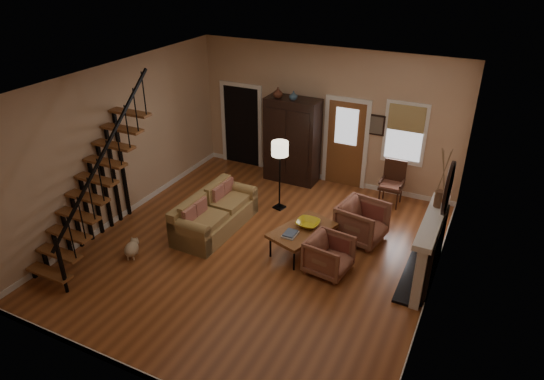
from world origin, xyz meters
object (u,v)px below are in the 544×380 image
at_px(armoire, 292,140).
at_px(armchair_right, 362,222).
at_px(side_chair, 392,184).
at_px(sofa, 215,213).
at_px(coffee_table, 302,240).
at_px(floor_lamp, 280,176).
at_px(armchair_left, 329,255).

relative_size(armoire, armchair_right, 2.37).
distance_m(armoire, side_chair, 2.61).
bearing_deg(armoire, sofa, -98.96).
relative_size(armoire, coffee_table, 1.61).
distance_m(sofa, side_chair, 4.02).
relative_size(floor_lamp, side_chair, 1.57).
bearing_deg(armchair_right, side_chair, 3.84).
bearing_deg(sofa, coffee_table, 2.52).
height_order(armoire, coffee_table, armoire).
bearing_deg(armoire, armchair_left, -55.88).
bearing_deg(floor_lamp, side_chair, 30.30).
height_order(floor_lamp, side_chair, floor_lamp).
bearing_deg(coffee_table, sofa, -178.67).
bearing_deg(sofa, armchair_right, 19.60).
height_order(armchair_left, side_chair, side_chair).
xyz_separation_m(coffee_table, floor_lamp, (-1.12, 1.34, 0.55)).
bearing_deg(coffee_table, armoire, 117.72).
bearing_deg(sofa, armoire, 82.23).
bearing_deg(floor_lamp, armchair_right, -12.23).
distance_m(armchair_left, floor_lamp, 2.54).
distance_m(armoire, sofa, 2.98).
distance_m(coffee_table, armchair_right, 1.29).
relative_size(armchair_left, side_chair, 0.75).
distance_m(armchair_right, side_chair, 1.73).
bearing_deg(armchair_right, armchair_left, 179.26).
height_order(armoire, armchair_left, armoire).
bearing_deg(armchair_left, floor_lamp, 53.28).
distance_m(armoire, armchair_left, 3.93).
relative_size(armchair_left, armchair_right, 0.86).
xyz_separation_m(floor_lamp, side_chair, (2.19, 1.28, -0.29)).
distance_m(armoire, coffee_table, 3.28).
xyz_separation_m(sofa, armchair_right, (2.84, 0.95, 0.02)).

